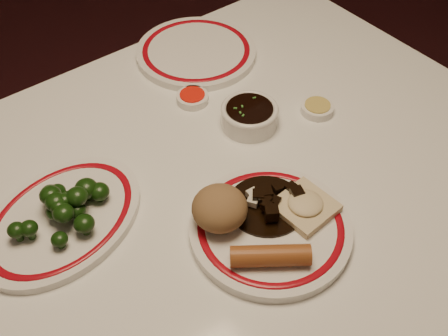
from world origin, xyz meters
TOP-DOWN VIEW (x-y plane):
  - dining_table at (0.00, 0.00)m, footprint 1.20×0.90m
  - main_plate at (0.02, -0.13)m, footprint 0.31×0.31m
  - rice_mound at (-0.04, -0.08)m, footprint 0.09×0.09m
  - spring_roll at (-0.03, -0.18)m, footprint 0.12×0.10m
  - fried_wonton at (0.08, -0.14)m, footprint 0.09×0.09m
  - stirfry_heap at (0.04, -0.10)m, footprint 0.13×0.13m
  - broccoli_plate at (-0.24, 0.09)m, footprint 0.34×0.32m
  - broccoli_pile at (-0.23, 0.09)m, footprint 0.17×0.12m
  - soy_bowl at (0.15, 0.09)m, footprint 0.11×0.11m
  - sweet_sour_dish at (0.11, 0.21)m, footprint 0.06×0.06m
  - mustard_dish at (0.28, 0.03)m, footprint 0.06×0.06m
  - far_plate at (0.21, 0.33)m, footprint 0.33×0.33m

SIDE VIEW (x-z plane):
  - dining_table at x=0.00m, z-range 0.28..1.03m
  - sweet_sour_dish at x=0.11m, z-range 0.75..0.77m
  - mustard_dish at x=0.28m, z-range 0.75..0.77m
  - broccoli_plate at x=-0.24m, z-range 0.75..0.77m
  - far_plate at x=0.21m, z-range 0.75..0.77m
  - main_plate at x=0.02m, z-range 0.75..0.77m
  - soy_bowl at x=0.15m, z-range 0.75..0.79m
  - stirfry_heap at x=0.04m, z-range 0.76..0.79m
  - fried_wonton at x=0.08m, z-range 0.77..0.79m
  - spring_roll at x=-0.03m, z-range 0.77..0.80m
  - broccoli_pile at x=-0.23m, z-range 0.76..0.82m
  - rice_mound at x=-0.04m, z-range 0.77..0.83m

